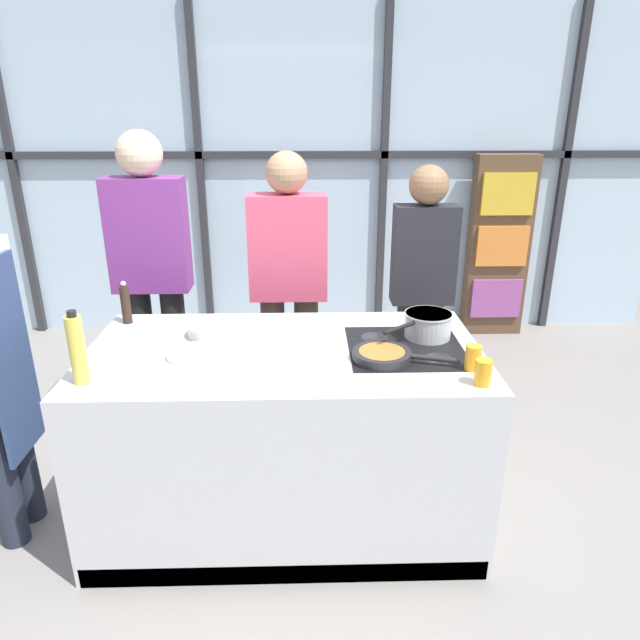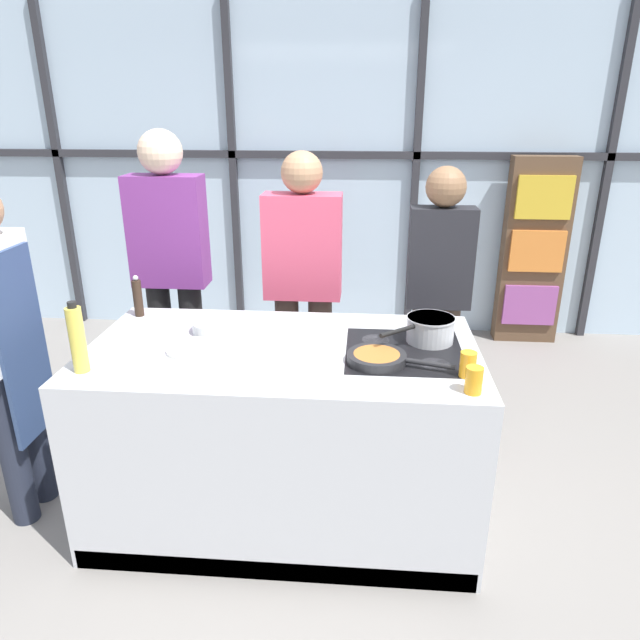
# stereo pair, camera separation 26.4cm
# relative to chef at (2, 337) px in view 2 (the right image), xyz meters

# --- Properties ---
(ground_plane) EXTENTS (18.00, 18.00, 0.00)m
(ground_plane) POSITION_rel_chef_xyz_m (1.27, 0.09, -0.94)
(ground_plane) COLOR gray
(back_window_wall) EXTENTS (6.40, 0.10, 2.80)m
(back_window_wall) POSITION_rel_chef_xyz_m (1.27, 2.67, 0.46)
(back_window_wall) COLOR silver
(back_window_wall) RESTS_ON ground_plane
(bookshelf) EXTENTS (0.51, 0.19, 1.55)m
(bookshelf) POSITION_rel_chef_xyz_m (3.04, 2.49, -0.16)
(bookshelf) COLOR brown
(bookshelf) RESTS_ON ground_plane
(demo_island) EXTENTS (1.78, 0.95, 0.90)m
(demo_island) POSITION_rel_chef_xyz_m (1.27, 0.09, -0.49)
(demo_island) COLOR silver
(demo_island) RESTS_ON ground_plane
(chef) EXTENTS (0.23, 0.39, 1.64)m
(chef) POSITION_rel_chef_xyz_m (0.00, 0.00, 0.00)
(chef) COLOR #232838
(chef) RESTS_ON ground_plane
(spectator_far_left) EXTENTS (0.44, 0.25, 1.81)m
(spectator_far_left) POSITION_rel_chef_xyz_m (0.47, 0.98, 0.10)
(spectator_far_left) COLOR black
(spectator_far_left) RESTS_ON ground_plane
(spectator_center_left) EXTENTS (0.46, 0.24, 1.70)m
(spectator_center_left) POSITION_rel_chef_xyz_m (1.27, 0.98, 0.02)
(spectator_center_left) COLOR #47382D
(spectator_center_left) RESTS_ON ground_plane
(spectator_center_right) EXTENTS (0.37, 0.23, 1.62)m
(spectator_center_right) POSITION_rel_chef_xyz_m (2.07, 0.98, 0.00)
(spectator_center_right) COLOR #47382D
(spectator_center_right) RESTS_ON ground_plane
(frying_pan) EXTENTS (0.45, 0.26, 0.04)m
(frying_pan) POSITION_rel_chef_xyz_m (1.71, -0.04, -0.02)
(frying_pan) COLOR #232326
(frying_pan) RESTS_ON demo_island
(saucepan) EXTENTS (0.35, 0.31, 0.12)m
(saucepan) POSITION_rel_chef_xyz_m (1.95, 0.21, 0.02)
(saucepan) COLOR silver
(saucepan) RESTS_ON demo_island
(white_plate) EXTENTS (0.26, 0.26, 0.01)m
(white_plate) POSITION_rel_chef_xyz_m (0.89, 0.03, -0.04)
(white_plate) COLOR white
(white_plate) RESTS_ON demo_island
(mixing_bowl) EXTENTS (0.23, 0.23, 0.06)m
(mixing_bowl) POSITION_rel_chef_xyz_m (0.92, 0.25, -0.01)
(mixing_bowl) COLOR silver
(mixing_bowl) RESTS_ON demo_island
(oil_bottle) EXTENTS (0.06, 0.06, 0.30)m
(oil_bottle) POSITION_rel_chef_xyz_m (0.48, -0.22, 0.10)
(oil_bottle) COLOR #E0CC4C
(oil_bottle) RESTS_ON demo_island
(pepper_grinder) EXTENTS (0.05, 0.05, 0.22)m
(pepper_grinder) POSITION_rel_chef_xyz_m (0.47, 0.44, 0.06)
(pepper_grinder) COLOR #332319
(pepper_grinder) RESTS_ON demo_island
(juice_glass_near) EXTENTS (0.07, 0.07, 0.11)m
(juice_glass_near) POSITION_rel_chef_xyz_m (2.06, -0.29, 0.01)
(juice_glass_near) COLOR orange
(juice_glass_near) RESTS_ON demo_island
(juice_glass_far) EXTENTS (0.07, 0.07, 0.11)m
(juice_glass_far) POSITION_rel_chef_xyz_m (2.06, -0.15, 0.01)
(juice_glass_far) COLOR orange
(juice_glass_far) RESTS_ON demo_island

